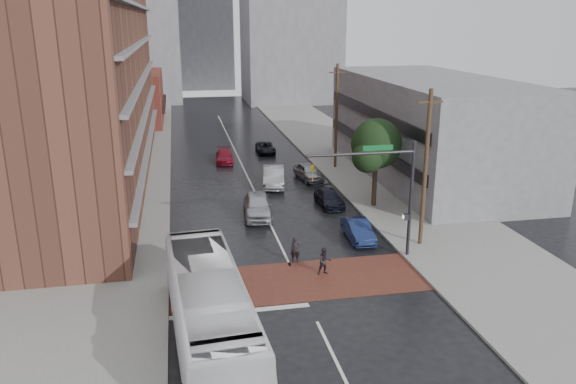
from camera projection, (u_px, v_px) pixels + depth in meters
name	position (u px, v px, depth m)	size (l,w,h in m)	color
ground	(299.00, 285.00, 30.67)	(160.00, 160.00, 0.00)	black
crosswalk	(297.00, 281.00, 31.13)	(14.00, 5.00, 0.02)	brown
sidewalk_west	(121.00, 175.00, 51.96)	(9.00, 90.00, 0.15)	gray
sidewalk_east	(358.00, 164.00, 56.22)	(9.00, 90.00, 0.15)	gray
apartment_block	(74.00, 18.00, 46.47)	(10.00, 44.00, 28.00)	brown
storefront_west	(133.00, 98.00, 78.06)	(8.00, 16.00, 7.00)	brown
building_east	(430.00, 127.00, 51.16)	(11.00, 26.00, 9.00)	gray
distant_tower_west	(124.00, 7.00, 96.52)	(18.00, 16.00, 32.00)	gray
distant_tower_center	(202.00, 29.00, 116.23)	(12.00, 10.00, 24.00)	gray
street_tree	(376.00, 147.00, 42.14)	(4.20, 4.10, 6.90)	#332319
signal_mast	(389.00, 184.00, 32.71)	(6.50, 0.30, 7.20)	#2D2D33
utility_pole_near	(425.00, 168.00, 34.54)	(1.60, 0.26, 10.00)	#473321
utility_pole_far	(336.00, 116.00, 53.30)	(1.60, 0.26, 10.00)	#473321
transit_bus	(210.00, 311.00, 24.35)	(2.99, 12.79, 3.56)	white
pedestrian_a	(295.00, 250.00, 33.32)	(0.59, 0.39, 1.61)	black
pedestrian_b	(325.00, 261.00, 31.73)	(0.78, 0.61, 1.60)	black
car_travel_a	(257.00, 206.00, 41.07)	(2.02, 5.03, 1.71)	#AEB1B6
car_travel_b	(274.00, 177.00, 48.69)	(1.79, 5.12, 1.69)	#B7BABF
car_travel_c	(224.00, 156.00, 56.92)	(1.74, 4.27, 1.24)	maroon
suv_travel	(266.00, 148.00, 61.03)	(1.88, 4.08, 1.13)	black
car_parked_near	(358.00, 230.00, 36.81)	(1.40, 4.02, 1.32)	#16224E
car_parked_mid	(329.00, 198.00, 43.65)	(1.69, 4.16, 1.21)	black
car_parked_far	(308.00, 172.00, 50.73)	(1.73, 4.29, 1.46)	#9DA0A4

